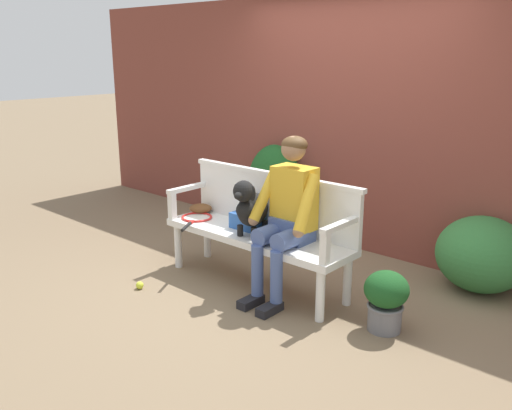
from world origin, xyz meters
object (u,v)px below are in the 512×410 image
Objects in this scene: garden_bench at (256,240)px; potted_plant at (386,298)px; baseball_glove at (201,208)px; sports_bag at (248,221)px; tennis_racket at (196,218)px; tennis_ball at (140,285)px; dog_on_bench at (250,207)px; person_seated at (288,211)px.

potted_plant is (1.26, 0.01, -0.16)m from garden_bench.
baseball_glove is 0.67m from sports_bag.
tennis_racket is 1.23× the size of potted_plant.
garden_bench is at bearing 5.97° from tennis_racket.
garden_bench is at bearing 47.43° from tennis_ball.
dog_on_bench is 1.35m from potted_plant.
sports_bag is at bearing 178.54° from potted_plant.
person_seated is 1.03m from potted_plant.
dog_on_bench is 0.26m from sports_bag.
person_seated is at bearing -7.36° from sports_bag.
potted_plant is (1.94, 0.09, -0.23)m from tennis_racket.
tennis_ball is (-1.04, -0.73, -0.71)m from person_seated.
baseball_glove is 0.79× the size of sports_bag.
baseball_glove is 3.33× the size of tennis_ball.
baseball_glove reaches higher than garden_bench.
dog_on_bench is at bearing -51.00° from baseball_glove.
dog_on_bench reaches higher than garden_bench.
sports_bag is at bearing -43.32° from baseball_glove.
tennis_ball is (-0.69, -0.75, -0.38)m from garden_bench.
garden_bench is 3.18× the size of tennis_racket.
garden_bench is at bearing -46.17° from baseball_glove.
person_seated is 6.13× the size of baseball_glove.
tennis_ball is at bearing -144.81° from person_seated.
tennis_racket is at bearing -174.03° from garden_bench.
tennis_racket is at bearing -176.80° from person_seated.
dog_on_bench is at bearing 44.72° from tennis_ball.
sports_bag is at bearing 138.87° from dog_on_bench.
potted_plant is (1.40, -0.04, -0.29)m from sports_bag.
potted_plant is at bearing 21.41° from tennis_ball.
garden_bench is 3.91× the size of potted_plant.
tennis_ball is at bearing -132.57° from garden_bench.
tennis_racket is at bearing -94.62° from baseball_glove.
dog_on_bench is 1.09× the size of potted_plant.
garden_bench is 27.25× the size of tennis_ball.
baseball_glove is at bearing 124.68° from tennis_racket.
garden_bench is 3.60× the size of dog_on_bench.
person_seated is 2.70× the size of dog_on_bench.
tennis_racket is at bearing 90.07° from tennis_ball.
tennis_ball is 2.10m from potted_plant.
person_seated is 2.38× the size of tennis_racket.
baseball_glove is (-0.80, 0.17, -0.20)m from dog_on_bench.
tennis_racket reaches higher than garden_bench.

